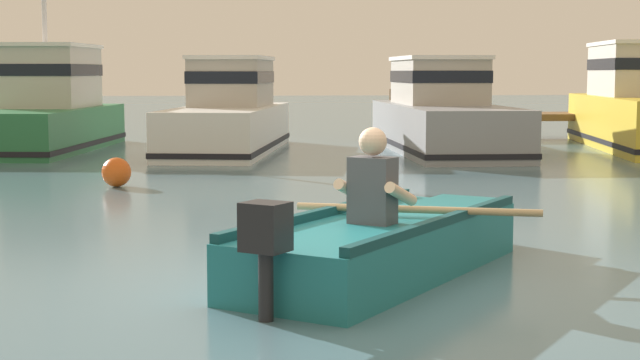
% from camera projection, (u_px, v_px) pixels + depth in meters
% --- Properties ---
extents(ground_plane, '(120.00, 120.00, 0.00)m').
position_uv_depth(ground_plane, '(305.00, 286.00, 7.43)').
color(ground_plane, slate).
extents(rowboat_with_person, '(2.71, 3.33, 1.19)m').
position_uv_depth(rowboat_with_person, '(385.00, 243.00, 7.84)').
color(rowboat_with_person, '#1E727A').
rests_on(rowboat_with_person, ground).
extents(moored_boat_green, '(2.66, 5.91, 4.32)m').
position_uv_depth(moored_boat_green, '(48.00, 111.00, 20.33)').
color(moored_boat_green, '#287042').
rests_on(moored_boat_green, ground).
extents(moored_boat_white, '(2.81, 6.19, 1.94)m').
position_uv_depth(moored_boat_white, '(229.00, 116.00, 19.96)').
color(moored_boat_white, white).
rests_on(moored_boat_white, ground).
extents(moored_boat_grey, '(2.05, 6.54, 1.94)m').
position_uv_depth(moored_boat_grey, '(442.00, 115.00, 20.05)').
color(moored_boat_grey, gray).
rests_on(moored_boat_grey, ground).
extents(moored_boat_yellow, '(2.58, 6.80, 2.26)m').
position_uv_depth(moored_boat_yellow, '(633.00, 108.00, 20.75)').
color(moored_boat_yellow, gold).
rests_on(moored_boat_yellow, ground).
extents(mooring_buoy, '(0.41, 0.41, 0.41)m').
position_uv_depth(mooring_buoy, '(116.00, 172.00, 13.83)').
color(mooring_buoy, '#E55919').
rests_on(mooring_buoy, ground).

